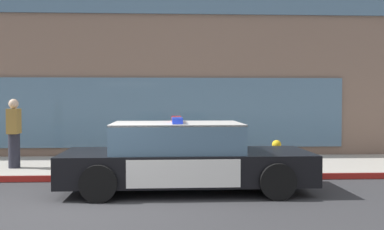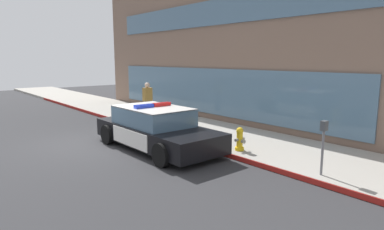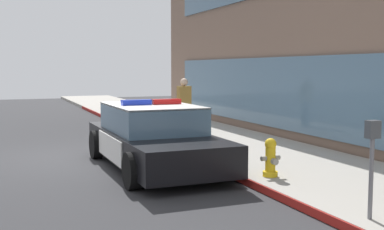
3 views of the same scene
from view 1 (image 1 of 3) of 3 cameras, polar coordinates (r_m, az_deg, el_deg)
name	(u,v)px [view 1 (image 1 of 3)]	position (r m, az deg, el deg)	size (l,w,h in m)	color
ground	(69,208)	(8.16, -15.15, -11.21)	(48.00, 48.00, 0.00)	#303033
sidewalk	(104,167)	(12.27, -10.92, -6.38)	(48.00, 3.46, 0.15)	#A39E93
curb_red_paint	(93,178)	(10.57, -12.25, -7.75)	(28.80, 0.04, 0.14)	maroon
storefront_building	(188,62)	(19.68, -0.56, 6.63)	(25.00, 11.68, 6.89)	#7A6051
police_cruiser	(184,157)	(9.26, -1.05, -5.29)	(4.96, 2.16, 1.49)	black
fire_hydrant	(277,156)	(11.14, 10.55, -5.01)	(0.34, 0.39, 0.73)	gold
pedestrian_on_sidewalk	(14,133)	(12.12, -21.36, -2.13)	(0.28, 0.41, 1.71)	#23232D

